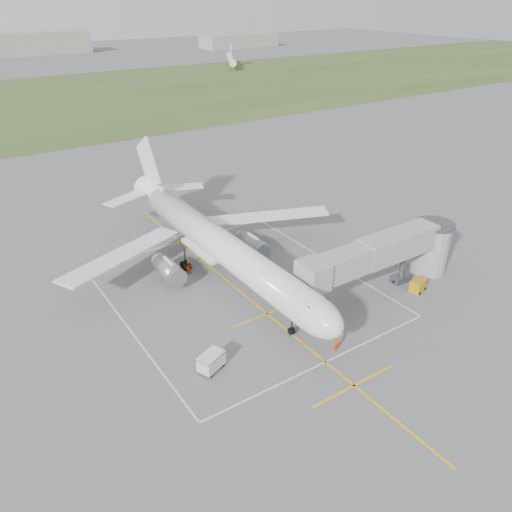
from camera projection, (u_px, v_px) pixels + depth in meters
ground at (222, 277)px, 63.60m from camera, size 700.00×700.00×0.00m
grass_strip at (15, 106)px, 158.88m from camera, size 700.00×120.00×0.02m
apron_markings at (247, 297)px, 59.33m from camera, size 28.20×60.00×0.01m
airliner at (218, 244)px, 62.09m from camera, size 38.93×46.75×13.52m
jet_bridge at (393, 253)px, 59.23m from camera, size 23.40×5.00×7.20m
gpu_unit at (418, 285)px, 60.27m from camera, size 2.28×1.83×1.52m
baggage_cart at (211, 362)px, 47.55m from camera, size 3.00×2.42×1.81m
ramp_worker_nose at (336, 344)px, 50.06m from camera, size 0.69×0.49×1.77m
ramp_worker_wing at (188, 268)px, 63.93m from camera, size 1.04×0.99×1.70m
distant_aircraft at (19, 79)px, 185.44m from camera, size 211.03×45.92×8.85m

